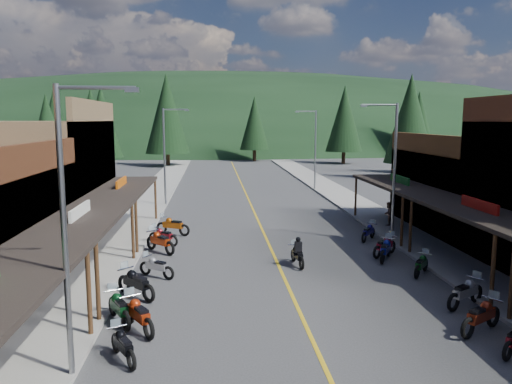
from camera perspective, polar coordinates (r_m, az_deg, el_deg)
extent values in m
plane|color=#38383A|center=(20.80, 4.13, -11.67)|extent=(220.00, 220.00, 0.00)
cube|color=gold|center=(40.06, -0.38, -1.91)|extent=(0.15, 90.00, 0.01)
cube|color=gray|center=(40.31, -12.81, -1.95)|extent=(3.40, 94.00, 0.15)
cube|color=gray|center=(41.64, 11.65, -1.59)|extent=(3.40, 94.00, 0.15)
cylinder|color=#472D19|center=(17.33, -18.55, -10.98)|extent=(0.16, 0.16, 3.00)
cube|color=#3F2111|center=(22.49, -23.04, -2.61)|extent=(0.30, 9.00, 6.20)
cube|color=black|center=(22.10, -19.44, -2.87)|extent=(3.20, 9.00, 0.18)
cylinder|color=#472D19|center=(18.44, -17.67, -9.77)|extent=(0.16, 0.16, 3.00)
cylinder|color=#472D19|center=(25.84, -13.91, -4.46)|extent=(0.16, 0.16, 3.00)
cube|color=silver|center=(22.07, -19.47, -2.36)|extent=(0.12, 3.00, 0.70)
cube|color=brown|center=(32.67, -24.34, 1.23)|extent=(8.00, 10.20, 7.00)
cube|color=brown|center=(31.53, -17.79, 2.44)|extent=(0.30, 10.20, 8.20)
cube|color=black|center=(31.37, -15.12, 0.50)|extent=(3.20, 10.20, 0.18)
cylinder|color=#472D19|center=(27.00, -13.52, -3.91)|extent=(0.16, 0.16, 3.00)
cylinder|color=#472D19|center=(35.77, -11.41, -0.88)|extent=(0.16, 0.16, 3.00)
cube|color=#CC590C|center=(31.34, -15.13, 0.86)|extent=(0.12, 3.00, 0.70)
cylinder|color=#472D19|center=(19.78, 27.22, -9.08)|extent=(0.16, 0.16, 3.00)
cube|color=#562B19|center=(25.04, 27.17, 0.50)|extent=(0.30, 9.00, 8.20)
cube|color=black|center=(24.46, 24.12, -2.08)|extent=(3.20, 9.00, 0.18)
cylinder|color=#472D19|center=(20.76, 25.45, -8.17)|extent=(0.16, 0.16, 3.00)
cylinder|color=#472D19|center=(27.54, 17.26, -3.81)|extent=(0.16, 0.16, 3.00)
cube|color=#B2140F|center=(24.42, 24.14, -1.62)|extent=(0.12, 3.00, 0.70)
cube|color=#4C2D16|center=(35.38, 24.08, 0.10)|extent=(8.00, 10.20, 5.00)
cube|color=#4C2D16|center=(33.60, 18.39, 1.03)|extent=(0.30, 10.20, 6.20)
cube|color=black|center=(33.07, 16.08, 0.85)|extent=(3.20, 10.20, 0.18)
cylinder|color=#472D19|center=(28.63, 16.36, -3.32)|extent=(0.16, 0.16, 3.00)
cylinder|color=#472D19|center=(37.02, 11.33, -0.57)|extent=(0.16, 0.16, 3.00)
cube|color=#14591E|center=(33.04, 16.09, 1.19)|extent=(0.12, 3.00, 0.70)
cylinder|color=gray|center=(14.22, -21.05, -4.84)|extent=(0.16, 0.16, 8.00)
cylinder|color=gray|center=(13.65, -17.80, 11.29)|extent=(2.00, 0.10, 0.10)
cube|color=gray|center=(13.48, -13.99, 11.27)|extent=(0.35, 0.18, 0.12)
cylinder|color=gray|center=(41.60, -10.43, 3.88)|extent=(0.16, 0.16, 8.00)
cylinder|color=gray|center=(41.41, -9.17, 9.29)|extent=(2.00, 0.10, 0.10)
cube|color=gray|center=(41.36, -7.91, 9.25)|extent=(0.35, 0.18, 0.12)
cylinder|color=gray|center=(29.32, 15.53, 1.93)|extent=(0.16, 0.16, 8.00)
cylinder|color=gray|center=(28.84, 13.95, 9.65)|extent=(2.00, 0.10, 0.10)
cube|color=gray|center=(28.56, 12.21, 9.62)|extent=(0.35, 0.18, 0.12)
cylinder|color=gray|center=(50.45, 6.79, 4.71)|extent=(0.16, 0.16, 8.00)
cylinder|color=gray|center=(50.17, 5.73, 9.16)|extent=(2.00, 0.10, 0.10)
cube|color=gray|center=(50.01, 4.71, 9.12)|extent=(0.35, 0.18, 0.12)
ellipsoid|color=black|center=(154.50, -3.81, 5.63)|extent=(310.00, 140.00, 60.00)
cylinder|color=black|center=(91.90, -18.11, 4.07)|extent=(0.60, 0.60, 2.00)
cone|color=black|center=(91.70, -18.29, 7.97)|extent=(5.88, 5.88, 10.50)
cylinder|color=black|center=(77.84, -10.02, 3.67)|extent=(0.60, 0.60, 2.00)
cone|color=black|center=(77.61, -10.15, 8.82)|extent=(6.72, 6.72, 12.00)
cylinder|color=black|center=(85.82, -0.17, 4.21)|extent=(0.60, 0.60, 2.00)
cone|color=black|center=(85.60, -0.18, 7.88)|extent=(5.04, 5.04, 9.00)
cylinder|color=black|center=(82.30, 9.96, 3.91)|extent=(0.60, 0.60, 2.00)
cone|color=black|center=(82.07, 10.07, 8.26)|extent=(5.88, 5.88, 10.50)
cylinder|color=black|center=(98.76, 17.19, 4.37)|extent=(0.60, 0.60, 2.00)
cone|color=black|center=(98.57, 17.37, 8.44)|extent=(6.72, 6.72, 12.00)
cylinder|color=black|center=(96.91, 25.58, 3.87)|extent=(0.60, 0.60, 2.00)
cone|color=black|center=(96.72, 25.79, 7.11)|extent=(5.04, 5.04, 9.00)
cylinder|color=black|center=(99.76, -21.83, 4.19)|extent=(0.60, 0.60, 2.00)
cone|color=black|center=(99.57, -22.02, 7.77)|extent=(5.88, 5.88, 10.50)
cylinder|color=black|center=(62.52, -22.50, 2.06)|extent=(0.60, 0.60, 2.00)
cone|color=black|center=(62.23, -22.76, 6.64)|extent=(4.48, 4.48, 8.00)
cylinder|color=black|center=(70.06, 17.88, 2.89)|extent=(0.60, 0.60, 2.00)
cone|color=black|center=(69.80, 18.08, 7.31)|extent=(4.93, 4.93, 8.80)
cylinder|color=black|center=(71.14, -17.02, 3.01)|extent=(0.60, 0.60, 2.00)
cone|color=black|center=(70.87, -17.22, 7.68)|extent=(5.38, 5.38, 9.60)
cylinder|color=black|center=(62.10, 16.96, 2.29)|extent=(0.60, 0.60, 2.00)
cone|color=black|center=(61.80, 17.21, 8.01)|extent=(5.82, 5.82, 10.40)
imported|color=brown|center=(34.15, 14.87, -2.40)|extent=(0.85, 0.83, 1.56)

